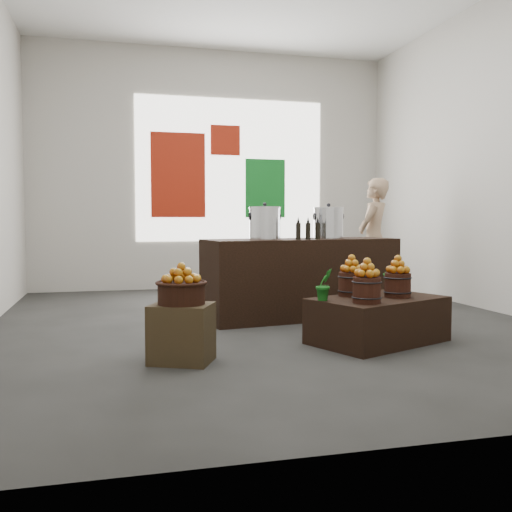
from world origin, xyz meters
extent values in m
plane|color=#31312F|center=(0.00, 0.00, 0.00)|extent=(7.00, 7.00, 0.00)
cube|color=#BBB7AD|center=(0.00, 3.50, 2.00)|extent=(6.00, 0.04, 4.00)
cube|color=white|center=(0.30, 3.48, 2.00)|extent=(3.20, 0.02, 2.40)
cube|color=#991D0B|center=(-0.60, 3.47, 1.90)|extent=(0.90, 0.04, 1.40)
cube|color=#116D20|center=(0.90, 3.47, 1.70)|extent=(0.70, 0.04, 1.00)
cube|color=#991D0B|center=(0.20, 3.47, 2.50)|extent=(0.50, 0.04, 0.50)
cube|color=#453520|center=(-1.15, -1.48, 0.24)|extent=(0.60, 0.56, 0.48)
cylinder|color=black|center=(-1.15, -1.48, 0.57)|extent=(0.38, 0.38, 0.17)
cube|color=black|center=(0.75, -1.18, 0.21)|extent=(1.44, 1.18, 0.43)
cylinder|color=#33160E|center=(0.49, -1.48, 0.54)|extent=(0.25, 0.25, 0.23)
cylinder|color=#33160E|center=(0.93, -1.21, 0.54)|extent=(0.25, 0.25, 0.23)
cylinder|color=#33160E|center=(0.55, -1.02, 0.54)|extent=(0.25, 0.25, 0.23)
imported|color=#16681A|center=(1.07, -0.87, 0.57)|extent=(0.26, 0.22, 0.28)
imported|color=#16681A|center=(0.18, -1.24, 0.58)|extent=(0.19, 0.17, 0.29)
cube|color=black|center=(0.48, 0.29, 0.47)|extent=(2.37, 1.05, 0.94)
cylinder|color=silver|center=(0.01, 0.22, 1.11)|extent=(0.35, 0.35, 0.35)
cylinder|color=silver|center=(0.84, 0.34, 1.11)|extent=(0.35, 0.35, 0.35)
imported|color=tan|center=(2.06, 1.63, 0.89)|extent=(0.76, 0.75, 1.77)
camera|label=1|loc=(-1.69, -6.08, 1.17)|focal=40.00mm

